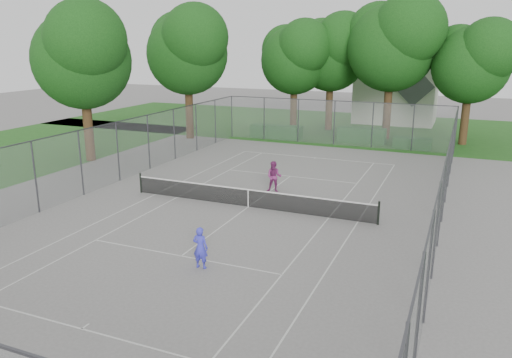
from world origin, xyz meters
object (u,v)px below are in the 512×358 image
at_px(house, 397,84).
at_px(woman_player, 274,177).
at_px(tennis_net, 248,197).
at_px(girl_player, 200,248).

bearing_deg(house, woman_player, -95.29).
distance_m(tennis_net, woman_player, 3.00).
height_order(tennis_net, girl_player, girl_player).
height_order(house, girl_player, house).
bearing_deg(tennis_net, house, 84.77).
distance_m(house, girl_player, 38.11).
bearing_deg(girl_player, woman_player, -87.28).
xyz_separation_m(tennis_net, woman_player, (0.24, 2.97, 0.35)).
relative_size(tennis_net, girl_player, 8.17).
relative_size(girl_player, woman_player, 0.92).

